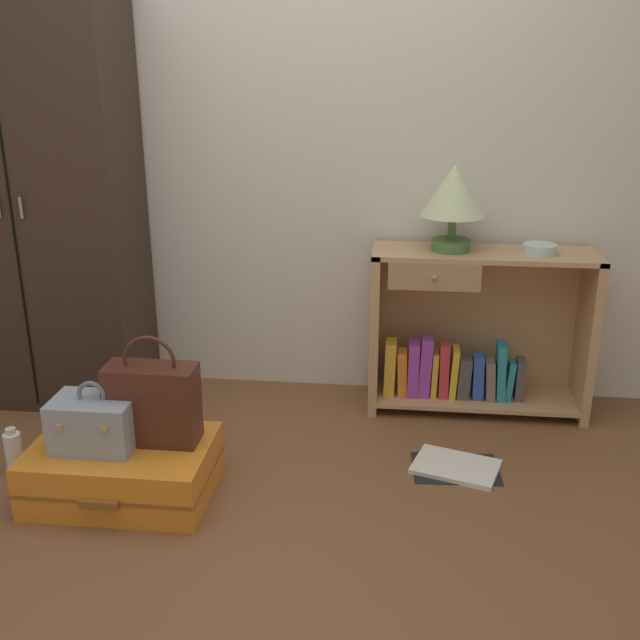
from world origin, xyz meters
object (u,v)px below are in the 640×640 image
object	(u,v)px
bottle	(14,452)
suitcase_large	(123,469)
handbag	(153,402)
wardrobe	(36,198)
bowl	(540,249)
train_case	(95,423)
table_lamp	(454,194)
bookshelf	(470,336)
open_book_on_floor	(456,467)

from	to	relation	value
bottle	suitcase_large	bearing A→B (deg)	-11.64
handbag	suitcase_large	bearing A→B (deg)	-157.31
wardrobe	handbag	size ratio (longest dim) A/B	4.62
bowl	train_case	distance (m)	1.97
bowl	bottle	xyz separation A→B (m)	(-2.09, -0.78, -0.69)
train_case	handbag	world-z (taller)	handbag
suitcase_large	handbag	bearing A→B (deg)	22.69
table_lamp	suitcase_large	distance (m)	1.76
bottle	bookshelf	bearing A→B (deg)	23.97
wardrobe	suitcase_large	xyz separation A→B (m)	(0.64, -0.84, -0.86)
suitcase_large	train_case	size ratio (longest dim) A/B	2.25
table_lamp	handbag	bearing A→B (deg)	-142.39
bowl	open_book_on_floor	xyz separation A→B (m)	(-0.35, -0.56, -0.77)
bookshelf	open_book_on_floor	size ratio (longest dim) A/B	2.59
bottle	bowl	bearing A→B (deg)	20.46
table_lamp	suitcase_large	size ratio (longest dim) A/B	0.56
bookshelf	train_case	distance (m)	1.70
bookshelf	bottle	size ratio (longest dim) A/B	5.10
bowl	bottle	world-z (taller)	bowl
table_lamp	open_book_on_floor	bearing A→B (deg)	-86.61
table_lamp	bottle	world-z (taller)	table_lamp
train_case	suitcase_large	bearing A→B (deg)	15.65
bowl	suitcase_large	xyz separation A→B (m)	(-1.60, -0.88, -0.67)
handbag	open_book_on_floor	distance (m)	1.22
wardrobe	bookshelf	distance (m)	2.07
train_case	handbag	distance (m)	0.22
bookshelf	bottle	distance (m)	2.01
train_case	bottle	xyz separation A→B (m)	(-0.41, 0.12, -0.22)
open_book_on_floor	wardrobe	bearing A→B (deg)	164.76
bookshelf	bottle	xyz separation A→B (m)	(-1.82, -0.81, -0.26)
open_book_on_floor	suitcase_large	bearing A→B (deg)	-165.67
wardrobe	bookshelf	xyz separation A→B (m)	(1.98, 0.07, -0.61)
bookshelf	open_book_on_floor	bearing A→B (deg)	-97.76
table_lamp	bowl	size ratio (longest dim) A/B	2.58
bookshelf	train_case	bearing A→B (deg)	-146.62
bookshelf	bowl	xyz separation A→B (m)	(0.26, -0.03, 0.43)
table_lamp	open_book_on_floor	size ratio (longest dim) A/B	0.99
bowl	bottle	size ratio (longest dim) A/B	0.76
bottle	open_book_on_floor	distance (m)	1.76
bowl	handbag	distance (m)	1.75
bookshelf	bowl	distance (m)	0.50
table_lamp	bottle	distance (m)	2.10
handbag	table_lamp	bearing A→B (deg)	37.61
bowl	bottle	distance (m)	2.33
wardrobe	bottle	distance (m)	1.15
handbag	train_case	bearing A→B (deg)	-160.11
table_lamp	bottle	xyz separation A→B (m)	(-1.71, -0.80, -0.92)
table_lamp	suitcase_large	xyz separation A→B (m)	(-1.22, -0.90, -0.90)
bowl	wardrobe	bearing A→B (deg)	-178.94
handbag	bottle	distance (m)	0.67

